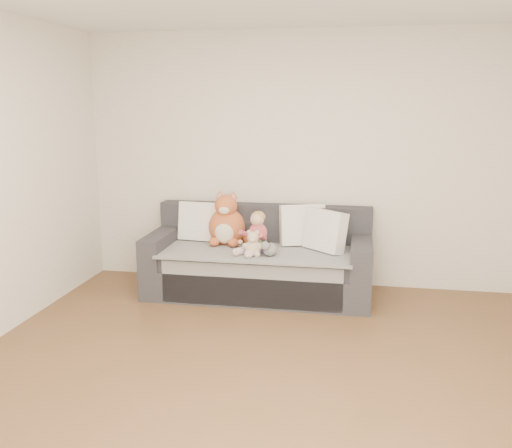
{
  "coord_description": "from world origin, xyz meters",
  "views": [
    {
      "loc": [
        0.61,
        -3.35,
        1.89
      ],
      "look_at": [
        -0.35,
        1.87,
        0.75
      ],
      "focal_mm": 40.0,
      "sensor_mm": 36.0,
      "label": 1
    }
  ],
  "objects_px": {
    "plush_cat": "(227,224)",
    "teddy_bear": "(253,245)",
    "sofa": "(259,263)",
    "toddler": "(256,235)",
    "sippy_cup": "(261,245)"
  },
  "relations": [
    {
      "from": "plush_cat",
      "to": "teddy_bear",
      "type": "height_order",
      "value": "plush_cat"
    },
    {
      "from": "sofa",
      "to": "toddler",
      "type": "bearing_deg",
      "value": -91.4
    },
    {
      "from": "plush_cat",
      "to": "sippy_cup",
      "type": "relative_size",
      "value": 4.42
    },
    {
      "from": "teddy_bear",
      "to": "sofa",
      "type": "bearing_deg",
      "value": 84.27
    },
    {
      "from": "sofa",
      "to": "teddy_bear",
      "type": "height_order",
      "value": "sofa"
    },
    {
      "from": "sofa",
      "to": "plush_cat",
      "type": "relative_size",
      "value": 3.86
    },
    {
      "from": "teddy_bear",
      "to": "sippy_cup",
      "type": "bearing_deg",
      "value": 65.94
    },
    {
      "from": "teddy_bear",
      "to": "sippy_cup",
      "type": "relative_size",
      "value": 1.95
    },
    {
      "from": "sofa",
      "to": "sippy_cup",
      "type": "distance_m",
      "value": 0.3
    },
    {
      "from": "plush_cat",
      "to": "sippy_cup",
      "type": "xyz_separation_m",
      "value": [
        0.4,
        -0.28,
        -0.14
      ]
    },
    {
      "from": "plush_cat",
      "to": "teddy_bear",
      "type": "bearing_deg",
      "value": -51.02
    },
    {
      "from": "toddler",
      "to": "sippy_cup",
      "type": "bearing_deg",
      "value": 0.62
    },
    {
      "from": "sofa",
      "to": "sippy_cup",
      "type": "xyz_separation_m",
      "value": [
        0.04,
        -0.18,
        0.23
      ]
    },
    {
      "from": "sofa",
      "to": "teddy_bear",
      "type": "bearing_deg",
      "value": -90.8
    },
    {
      "from": "toddler",
      "to": "sippy_cup",
      "type": "xyz_separation_m",
      "value": [
        0.05,
        -0.02,
        -0.1
      ]
    }
  ]
}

